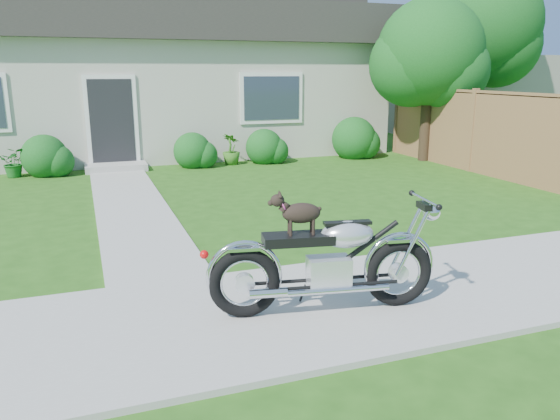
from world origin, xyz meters
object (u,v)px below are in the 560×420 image
Objects in this scene: tree_far at (486,30)px; potted_plant_right at (231,149)px; tree_near at (436,57)px; potted_plant_left at (14,162)px; fence at (473,131)px; motorcycle_with_dog at (328,260)px; house at (157,75)px.

tree_far reaches higher than potted_plant_right.
tree_near is 6.17× the size of potted_plant_left.
motorcycle_with_dog is (-6.42, -5.96, -0.39)m from fence.
tree_far reaches higher than tree_near.
tree_near reaches higher than motorcycle_with_dog.
motorcycle_with_dog is (3.53, -8.76, 0.22)m from potted_plant_left.
house is 5.70× the size of motorcycle_with_dog.
fence is at bearing -90.41° from tree_near.
potted_plant_right is at bearing -69.55° from house.
motorcycle_with_dog is at bearing -130.24° from tree_near.
potted_plant_right is at bearing 0.00° from potted_plant_left.
tree_near is 5.62m from potted_plant_right.
potted_plant_left is at bearing -136.61° from house.
fence is at bearing 52.73° from motorcycle_with_dog.
tree_far is at bearing 34.17° from tree_near.
house reaches higher than potted_plant_left.
fence is 5.77m from potted_plant_right.
tree_near is 1.84× the size of motorcycle_with_dog.
fence is at bearing -29.16° from potted_plant_right.
house is 5.34m from potted_plant_left.
potted_plant_right is 0.35× the size of motorcycle_with_dog.
tree_near is 5.25× the size of potted_plant_right.
potted_plant_right is 8.88m from motorcycle_with_dog.
house reaches higher than fence.
fence is 1.62× the size of tree_near.
motorcycle_with_dog is (-6.43, -7.60, -2.06)m from tree_near.
tree_near is 10.17m from motorcycle_with_dog.
potted_plant_left is at bearing 180.00° from potted_plant_right.
tree_near is (0.01, 1.64, 1.67)m from fence.
potted_plant_left is 4.93m from potted_plant_right.
tree_far is (9.66, -2.34, 1.33)m from house.
motorcycle_with_dog is at bearing -99.10° from potted_plant_right.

